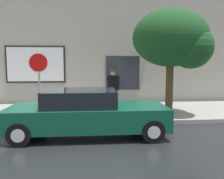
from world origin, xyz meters
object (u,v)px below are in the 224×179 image
parked_car (87,113)px  stop_sign (39,72)px  street_tree (175,40)px  pedestrian_with_umbrella (117,73)px

parked_car → stop_sign: bearing=134.5°
parked_car → street_tree: size_ratio=1.12×
pedestrian_with_umbrella → street_tree: bearing=-25.6°
pedestrian_with_umbrella → parked_car: bearing=-112.0°
parked_car → stop_sign: 2.82m
pedestrian_with_umbrella → street_tree: 2.76m
pedestrian_with_umbrella → street_tree: (2.18, -1.05, 1.32)m
pedestrian_with_umbrella → street_tree: street_tree is taller
pedestrian_with_umbrella → stop_sign: 3.30m
parked_car → pedestrian_with_umbrella: pedestrian_with_umbrella is taller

